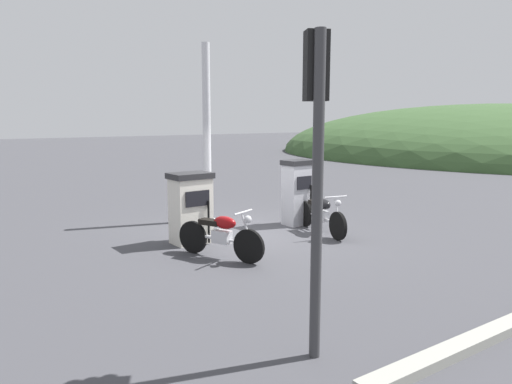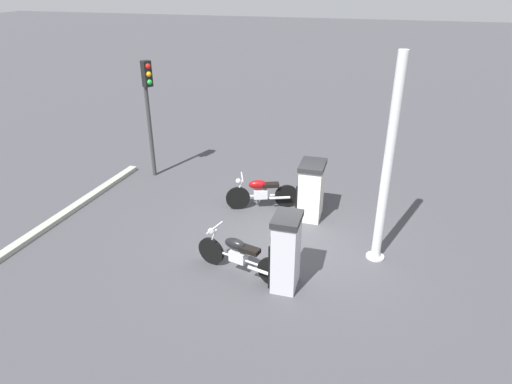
{
  "view_description": "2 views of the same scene",
  "coord_description": "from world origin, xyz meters",
  "px_view_note": "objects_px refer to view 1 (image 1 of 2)",
  "views": [
    {
      "loc": [
        8.5,
        -6.34,
        2.61
      ],
      "look_at": [
        0.39,
        -0.25,
        1.05
      ],
      "focal_mm": 33.58,
      "sensor_mm": 36.0,
      "label": 1
    },
    {
      "loc": [
        -1.65,
        8.68,
        5.67
      ],
      "look_at": [
        0.89,
        -0.3,
        1.12
      ],
      "focal_mm": 31.39,
      "sensor_mm": 36.0,
      "label": 2
    }
  ],
  "objects_px": {
    "fuel_pump_far": "(297,192)",
    "roadside_traffic_light": "(316,138)",
    "fuel_pump_near": "(191,208)",
    "motorcycle_near_pump": "(221,234)",
    "motorcycle_far_pump": "(322,214)",
    "canopy_support_pole": "(207,137)"
  },
  "relations": [
    {
      "from": "fuel_pump_near",
      "to": "motorcycle_near_pump",
      "type": "distance_m",
      "value": 1.38
    },
    {
      "from": "motorcycle_near_pump",
      "to": "motorcycle_far_pump",
      "type": "xyz_separation_m",
      "value": [
        -0.32,
        2.95,
        -0.01
      ]
    },
    {
      "from": "motorcycle_far_pump",
      "to": "canopy_support_pole",
      "type": "relative_size",
      "value": 0.46
    },
    {
      "from": "fuel_pump_near",
      "to": "canopy_support_pole",
      "type": "xyz_separation_m",
      "value": [
        -1.72,
        1.45,
        1.39
      ]
    },
    {
      "from": "fuel_pump_near",
      "to": "roadside_traffic_light",
      "type": "distance_m",
      "value": 5.48
    },
    {
      "from": "fuel_pump_near",
      "to": "motorcycle_near_pump",
      "type": "relative_size",
      "value": 0.82
    },
    {
      "from": "fuel_pump_near",
      "to": "roadside_traffic_light",
      "type": "xyz_separation_m",
      "value": [
        5.07,
        -1.3,
        1.65
      ]
    },
    {
      "from": "motorcycle_far_pump",
      "to": "roadside_traffic_light",
      "type": "height_order",
      "value": "roadside_traffic_light"
    },
    {
      "from": "fuel_pump_far",
      "to": "motorcycle_far_pump",
      "type": "distance_m",
      "value": 1.09
    },
    {
      "from": "fuel_pump_far",
      "to": "roadside_traffic_light",
      "type": "xyz_separation_m",
      "value": [
        5.07,
        -4.29,
        1.6
      ]
    },
    {
      "from": "motorcycle_near_pump",
      "to": "motorcycle_far_pump",
      "type": "height_order",
      "value": "motorcycle_near_pump"
    },
    {
      "from": "fuel_pump_near",
      "to": "motorcycle_far_pump",
      "type": "height_order",
      "value": "fuel_pump_near"
    },
    {
      "from": "fuel_pump_far",
      "to": "roadside_traffic_light",
      "type": "distance_m",
      "value": 6.83
    },
    {
      "from": "motorcycle_far_pump",
      "to": "canopy_support_pole",
      "type": "height_order",
      "value": "canopy_support_pole"
    },
    {
      "from": "fuel_pump_far",
      "to": "canopy_support_pole",
      "type": "height_order",
      "value": "canopy_support_pole"
    },
    {
      "from": "motorcycle_near_pump",
      "to": "canopy_support_pole",
      "type": "relative_size",
      "value": 0.41
    },
    {
      "from": "fuel_pump_near",
      "to": "canopy_support_pole",
      "type": "height_order",
      "value": "canopy_support_pole"
    },
    {
      "from": "canopy_support_pole",
      "to": "fuel_pump_near",
      "type": "bearing_deg",
      "value": -40.25
    },
    {
      "from": "motorcycle_near_pump",
      "to": "canopy_support_pole",
      "type": "distance_m",
      "value": 3.83
    },
    {
      "from": "roadside_traffic_light",
      "to": "motorcycle_near_pump",
      "type": "bearing_deg",
      "value": 162.36
    },
    {
      "from": "motorcycle_far_pump",
      "to": "motorcycle_near_pump",
      "type": "bearing_deg",
      "value": -83.75
    },
    {
      "from": "motorcycle_far_pump",
      "to": "roadside_traffic_light",
      "type": "bearing_deg",
      "value": -45.58
    }
  ]
}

